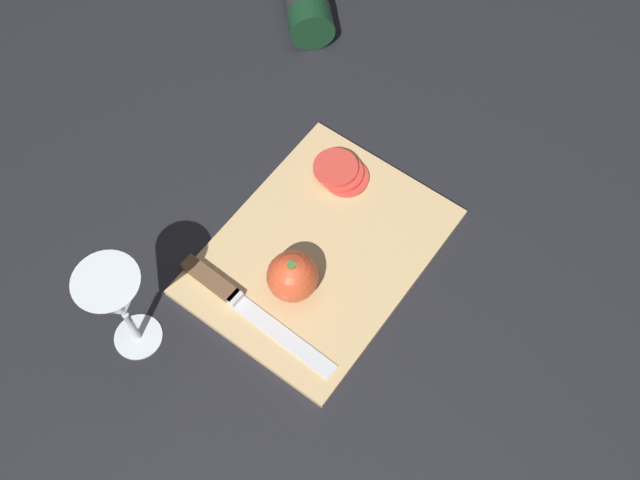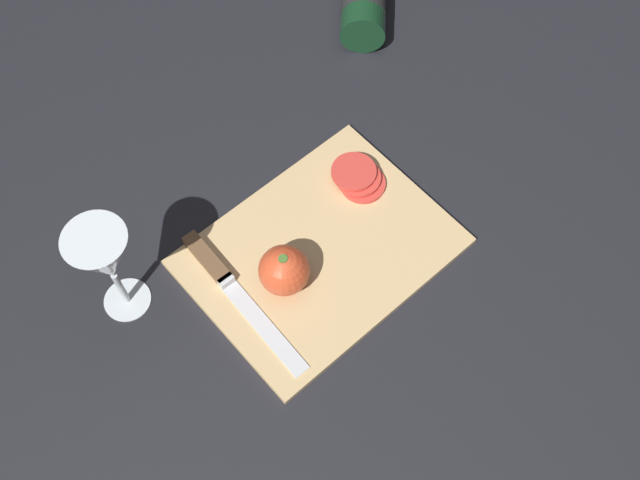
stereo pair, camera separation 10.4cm
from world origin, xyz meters
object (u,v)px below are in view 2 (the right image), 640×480
(wine_glass, at_px, (105,260))
(tomato_slice_stack_near, at_px, (358,178))
(whole_tomato, at_px, (284,270))
(knife, at_px, (220,273))

(wine_glass, xyz_separation_m, tomato_slice_stack_near, (-0.37, 0.07, -0.10))
(whole_tomato, xyz_separation_m, tomato_slice_stack_near, (-0.19, -0.05, -0.03))
(whole_tomato, distance_m, knife, 0.10)
(knife, distance_m, tomato_slice_stack_near, 0.25)
(wine_glass, relative_size, knife, 0.69)
(whole_tomato, bearing_deg, wine_glass, -35.35)
(knife, height_order, tomato_slice_stack_near, tomato_slice_stack_near)
(whole_tomato, height_order, knife, whole_tomato)
(knife, xyz_separation_m, tomato_slice_stack_near, (-0.25, 0.01, 0.00))
(knife, bearing_deg, wine_glass, -114.95)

